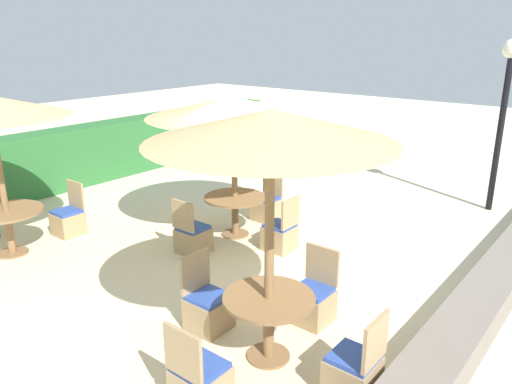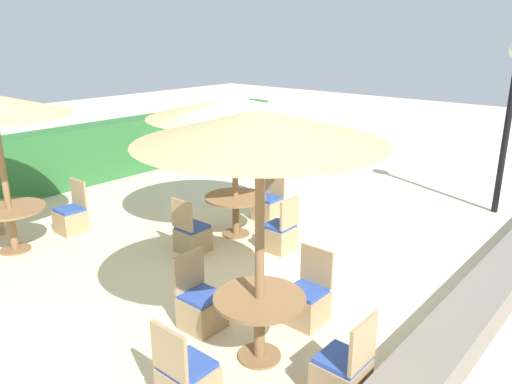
% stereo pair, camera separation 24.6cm
% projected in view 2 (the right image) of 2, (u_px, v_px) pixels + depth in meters
% --- Properties ---
extents(ground_plane, '(40.00, 40.00, 0.00)m').
position_uv_depth(ground_plane, '(284.00, 251.00, 8.17)').
color(ground_plane, beige).
extents(hedge_row, '(13.00, 0.70, 1.35)m').
position_uv_depth(hedge_row, '(81.00, 155.00, 11.67)').
color(hedge_row, '#2D6B33').
rests_on(hedge_row, ground_plane).
extents(stone_border, '(10.00, 0.56, 0.40)m').
position_uv_depth(stone_border, '(481.00, 304.00, 6.21)').
color(stone_border, slate).
rests_on(stone_border, ground_plane).
extents(parasol_front_left, '(2.47, 2.47, 2.74)m').
position_uv_depth(parasol_front_left, '(260.00, 128.00, 4.74)').
color(parasol_front_left, olive).
rests_on(parasol_front_left, ground_plane).
extents(round_table_front_left, '(1.00, 1.00, 0.75)m').
position_uv_depth(round_table_front_left, '(259.00, 311.00, 5.35)').
color(round_table_front_left, olive).
rests_on(round_table_front_left, ground_plane).
extents(patio_chair_front_left_east, '(0.46, 0.46, 0.93)m').
position_uv_depth(patio_chair_front_left_east, '(307.00, 302.00, 6.13)').
color(patio_chair_front_left_east, tan).
rests_on(patio_chair_front_left_east, ground_plane).
extents(patio_chair_front_left_west, '(0.46, 0.46, 0.93)m').
position_uv_depth(patio_chair_front_left_west, '(187.00, 381.00, 4.74)').
color(patio_chair_front_left_west, tan).
rests_on(patio_chair_front_left_west, ground_plane).
extents(patio_chair_front_left_north, '(0.46, 0.46, 0.93)m').
position_uv_depth(patio_chair_front_left_north, '(201.00, 307.00, 6.02)').
color(patio_chair_front_left_north, tan).
rests_on(patio_chair_front_left_north, ground_plane).
extents(patio_chair_front_left_south, '(0.46, 0.46, 0.93)m').
position_uv_depth(patio_chair_front_left_south, '(343.00, 374.00, 4.84)').
color(patio_chair_front_left_south, tan).
rests_on(patio_chair_front_left_south, ground_plane).
extents(round_table_back_left, '(1.11, 1.11, 0.74)m').
position_uv_depth(round_table_back_left, '(10.00, 217.00, 8.03)').
color(round_table_back_left, olive).
rests_on(round_table_back_left, ground_plane).
extents(patio_chair_back_left_east, '(0.46, 0.46, 0.93)m').
position_uv_depth(patio_chair_back_left_east, '(71.00, 218.00, 8.91)').
color(patio_chair_back_left_east, tan).
rests_on(patio_chair_back_left_east, ground_plane).
extents(parasol_center, '(2.91, 2.91, 2.42)m').
position_uv_depth(parasol_center, '(234.00, 108.00, 8.18)').
color(parasol_center, olive).
rests_on(parasol_center, ground_plane).
extents(round_table_center, '(1.07, 1.07, 0.71)m').
position_uv_depth(round_table_center, '(236.00, 204.00, 8.70)').
color(round_table_center, olive).
rests_on(round_table_center, ground_plane).
extents(patio_chair_center_east, '(0.46, 0.46, 0.93)m').
position_uv_depth(patio_chair_center_east, '(268.00, 206.00, 9.50)').
color(patio_chair_center_east, tan).
rests_on(patio_chair_center_east, ground_plane).
extents(patio_chair_center_west, '(0.46, 0.46, 0.93)m').
position_uv_depth(patio_chair_center_west, '(192.00, 236.00, 8.11)').
color(patio_chair_center_west, tan).
rests_on(patio_chair_center_west, ground_plane).
extents(patio_chair_center_south, '(0.46, 0.46, 0.93)m').
position_uv_depth(patio_chair_center_south, '(280.00, 235.00, 8.16)').
color(patio_chair_center_south, tan).
rests_on(patio_chair_center_south, ground_plane).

